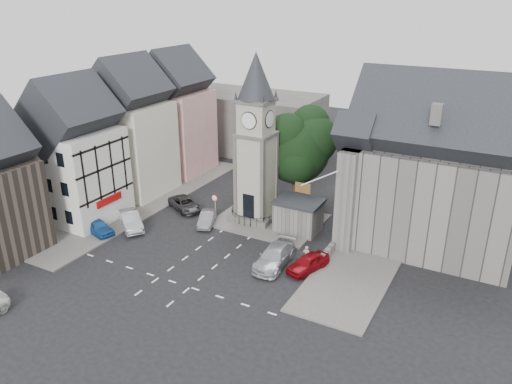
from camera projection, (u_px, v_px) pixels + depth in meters
The scene contains 23 objects.
ground at pixel (213, 252), 43.59m from camera, with size 120.00×120.00×0.00m, color black.
pavement_west at pixel (146, 201), 53.95m from camera, with size 6.00×30.00×0.14m, color #595651.
pavement_east at pixel (373, 244), 44.79m from camera, with size 6.00×26.00×0.14m, color #595651.
central_island at pixel (269, 220), 49.41m from camera, with size 10.00×8.00×0.16m, color #595651.
road_markings at pixel (174, 282), 39.10m from camera, with size 20.00×8.00×0.01m, color silver.
clock_tower at pixel (256, 140), 47.03m from camera, with size 4.86×4.86×16.25m.
stone_shelter at pixel (298, 215), 47.00m from camera, with size 4.30×3.30×3.08m.
town_tree at pixel (297, 141), 50.67m from camera, with size 7.20×7.20×10.80m.
warning_sign_post at pixel (215, 202), 48.66m from camera, with size 0.70×0.19×2.85m.
terrace_pink at pixel (176, 119), 60.97m from camera, with size 8.10×7.60×12.80m.
terrace_cream at pixel (131, 135), 54.45m from camera, with size 8.10×7.60×12.80m.
terrace_tudor at pixel (75, 158), 48.08m from camera, with size 8.10×7.60×12.00m.
backdrop_west at pixel (249, 122), 70.17m from camera, with size 20.00×10.00×8.00m, color #4C4944.
east_building at pixel (430, 176), 43.32m from camera, with size 14.40×11.40×12.60m.
east_boundary_wall at pixel (351, 225), 47.51m from camera, with size 0.40×16.00×0.90m, color #575450.
flagpole at pixel (319, 178), 40.68m from camera, with size 3.68×0.10×2.74m.
car_west_blue at pixel (97, 227), 46.74m from camera, with size 1.63×4.05×1.38m, color #1A4E92.
car_west_silver at pixel (130, 220), 47.77m from camera, with size 1.65×4.74×1.56m, color #A7A8AF.
car_west_grey at pixel (185, 204), 51.79m from camera, with size 2.09×4.53×1.26m, color #2E2E30.
car_island_silver at pixel (207, 218), 48.56m from camera, with size 1.33×3.82×1.26m, color gray.
car_island_east at pixel (274, 256), 41.31m from camera, with size 2.20×5.41×1.57m, color #AAADB2.
car_east_red at pixel (308, 263), 40.54m from camera, with size 1.63×4.06×1.38m, color maroon.
pedestrian at pixel (306, 255), 41.37m from camera, with size 0.62×0.41×1.71m, color #A39287.
Camera 1 is at (21.60, -31.95, 21.32)m, focal length 35.00 mm.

